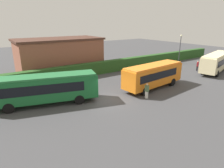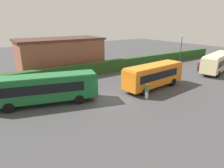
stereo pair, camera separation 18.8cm
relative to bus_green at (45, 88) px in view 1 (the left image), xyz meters
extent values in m
plane|color=#424244|center=(5.84, -2.50, -1.78)|extent=(112.30, 112.30, 0.00)
cube|color=#19602D|center=(-0.01, 0.00, -0.07)|extent=(10.71, 5.13, 2.32)
cube|color=#27723C|center=(-0.01, 0.00, 1.19)|extent=(10.36, 4.87, 0.20)
cube|color=black|center=(0.03, 1.21, 0.21)|extent=(7.87, 2.31, 0.93)
cube|color=black|center=(-0.62, -1.04, 0.21)|extent=(7.87, 2.31, 0.93)
cube|color=black|center=(5.04, -1.46, 0.21)|extent=(0.57, 1.83, 0.97)
cube|color=silver|center=(5.04, -1.46, 0.91)|extent=(0.39, 1.23, 0.28)
cylinder|color=black|center=(3.41, 0.11, -1.28)|extent=(1.04, 0.55, 1.00)
cylinder|color=black|center=(2.82, -1.92, -1.28)|extent=(1.04, 0.55, 1.00)
cylinder|color=black|center=(-2.83, 1.92, -1.28)|extent=(1.04, 0.55, 1.00)
cylinder|color=black|center=(-3.42, -0.11, -1.28)|extent=(1.04, 0.55, 1.00)
sphere|color=silver|center=(5.24, -0.86, -0.88)|extent=(0.22, 0.22, 0.22)
sphere|color=silver|center=(4.88, -2.07, -0.88)|extent=(0.22, 0.22, 0.22)
cube|color=orange|center=(12.74, -2.55, -0.09)|extent=(9.02, 3.14, 2.28)
cube|color=orange|center=(12.74, -2.55, 1.15)|extent=(8.74, 2.93, 0.20)
cube|color=black|center=(12.33, -1.39, 0.19)|extent=(6.87, 0.65, 0.91)
cube|color=black|center=(12.55, -3.77, 0.19)|extent=(6.87, 0.65, 0.91)
cube|color=black|center=(17.16, -2.16, 0.19)|extent=(0.21, 1.93, 0.96)
cube|color=silver|center=(17.16, -2.16, 0.87)|extent=(0.16, 1.30, 0.28)
cylinder|color=black|center=(15.37, -1.23, -1.28)|extent=(1.02, 0.37, 1.00)
cylinder|color=black|center=(15.56, -3.39, -1.28)|extent=(1.02, 0.37, 1.00)
cylinder|color=black|center=(9.91, -1.72, -1.28)|extent=(1.02, 0.37, 1.00)
cylinder|color=black|center=(10.10, -3.88, -1.28)|extent=(1.02, 0.37, 1.00)
sphere|color=silver|center=(17.11, -1.51, -0.88)|extent=(0.22, 0.22, 0.22)
sphere|color=silver|center=(17.23, -2.80, -0.88)|extent=(0.22, 0.22, 0.22)
cube|color=beige|center=(27.33, -2.71, -0.06)|extent=(10.05, 4.65, 2.34)
cube|color=#F8E8B2|center=(27.33, -2.71, 1.21)|extent=(9.72, 4.39, 0.20)
cube|color=black|center=(26.75, -1.62, 0.22)|extent=(7.40, 1.88, 0.94)
cube|color=black|center=(27.33, -3.94, 0.22)|extent=(7.40, 1.88, 0.94)
cube|color=black|center=(32.09, -1.53, 0.22)|extent=(0.51, 1.89, 0.98)
cylinder|color=black|center=(30.01, -0.93, -1.28)|extent=(1.04, 0.51, 1.00)
cylinder|color=black|center=(24.14, -2.39, -1.28)|extent=(1.04, 0.51, 1.00)
cylinder|color=black|center=(24.66, -4.49, -1.28)|extent=(1.04, 0.51, 1.00)
sphere|color=silver|center=(31.94, -0.89, -0.88)|extent=(0.22, 0.22, 0.22)
cube|color=olive|center=(2.50, 2.19, -1.33)|extent=(0.32, 0.32, 0.90)
cube|color=#4C6B47|center=(2.50, 2.19, -0.48)|extent=(0.46, 0.39, 0.79)
sphere|color=#8C6647|center=(2.50, 2.19, 0.03)|extent=(0.25, 0.25, 0.25)
cube|color=silver|center=(9.62, -4.64, -1.38)|extent=(0.30, 0.32, 0.80)
cube|color=#4C6B47|center=(9.62, -4.64, -0.63)|extent=(0.36, 0.47, 0.70)
sphere|color=beige|center=(9.62, -4.64, -0.17)|extent=(0.22, 0.22, 0.22)
cube|color=black|center=(25.65, -0.49, -1.37)|extent=(0.39, 0.36, 0.80)
cube|color=maroon|center=(25.65, -0.49, -0.62)|extent=(0.56, 0.45, 0.70)
sphere|color=beige|center=(25.65, -0.49, -0.16)|extent=(0.22, 0.22, 0.22)
cube|color=#274F1F|center=(5.84, 7.42, -0.81)|extent=(68.15, 1.18, 1.92)
cube|color=brown|center=(6.11, 12.26, 0.84)|extent=(13.08, 6.65, 5.24)
cube|color=#4C2D23|center=(6.11, 12.26, 3.61)|extent=(13.60, 6.92, 0.30)
cylinder|color=#38383D|center=(27.81, 4.98, 0.88)|extent=(0.14, 0.14, 5.32)
sphere|color=beige|center=(27.81, 4.98, 3.72)|extent=(0.36, 0.36, 0.36)
camera|label=1|loc=(-4.68, -18.72, 6.33)|focal=30.75mm
camera|label=2|loc=(-4.52, -18.82, 6.33)|focal=30.75mm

